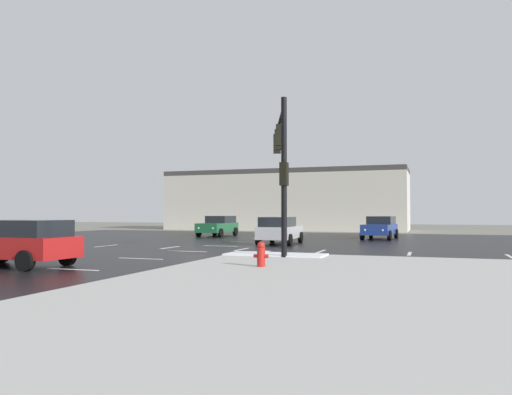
% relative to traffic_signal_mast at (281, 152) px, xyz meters
% --- Properties ---
extents(ground_plane, '(120.00, 120.00, 0.00)m').
position_rel_traffic_signal_mast_xyz_m(ground_plane, '(-4.87, 2.77, -4.44)').
color(ground_plane, slate).
extents(road_asphalt, '(44.00, 44.00, 0.02)m').
position_rel_traffic_signal_mast_xyz_m(road_asphalt, '(-4.87, 2.77, -4.43)').
color(road_asphalt, black).
rests_on(road_asphalt, ground_plane).
extents(sidewalk_corner, '(18.00, 18.00, 0.14)m').
position_rel_traffic_signal_mast_xyz_m(sidewalk_corner, '(7.13, -9.23, -4.37)').
color(sidewalk_corner, '#B2B2AD').
rests_on(sidewalk_corner, ground_plane).
extents(snow_strip_curbside, '(4.00, 1.60, 0.06)m').
position_rel_traffic_signal_mast_xyz_m(snow_strip_curbside, '(0.13, -1.23, -4.27)').
color(snow_strip_curbside, white).
rests_on(snow_strip_curbside, sidewalk_corner).
extents(lane_markings, '(36.15, 36.15, 0.01)m').
position_rel_traffic_signal_mast_xyz_m(lane_markings, '(-3.66, 1.39, -4.41)').
color(lane_markings, silver).
rests_on(lane_markings, road_asphalt).
extents(traffic_signal_mast, '(2.31, 6.15, 6.19)m').
position_rel_traffic_signal_mast_xyz_m(traffic_signal_mast, '(0.00, 0.00, 0.00)').
color(traffic_signal_mast, black).
rests_on(traffic_signal_mast, sidewalk_corner).
extents(fire_hydrant, '(0.48, 0.26, 0.79)m').
position_rel_traffic_signal_mast_xyz_m(fire_hydrant, '(0.94, -5.47, -3.90)').
color(fire_hydrant, red).
rests_on(fire_hydrant, sidewalk_corner).
extents(strip_building_background, '(25.61, 8.00, 6.38)m').
position_rel_traffic_signal_mast_xyz_m(strip_building_background, '(-8.78, 31.80, -1.25)').
color(strip_building_background, beige).
rests_on(strip_building_background, ground_plane).
extents(sedan_green, '(2.05, 4.55, 1.58)m').
position_rel_traffic_signal_mast_xyz_m(sedan_green, '(-9.68, 15.53, -3.58)').
color(sedan_green, '#195933').
rests_on(sedan_green, road_asphalt).
extents(sedan_silver, '(2.20, 4.61, 1.58)m').
position_rel_traffic_signal_mast_xyz_m(sedan_silver, '(-2.29, 7.47, -3.58)').
color(sedan_silver, '#B7BABF').
rests_on(sedan_silver, road_asphalt).
extents(sedan_red, '(4.61, 2.20, 1.58)m').
position_rel_traffic_signal_mast_xyz_m(sedan_red, '(-7.20, -7.19, -3.58)').
color(sedan_red, '#B21919').
rests_on(sedan_red, road_asphalt).
extents(sedan_blue, '(2.31, 4.64, 1.58)m').
position_rel_traffic_signal_mast_xyz_m(sedan_blue, '(2.71, 15.36, -3.58)').
color(sedan_blue, navy).
rests_on(sedan_blue, road_asphalt).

